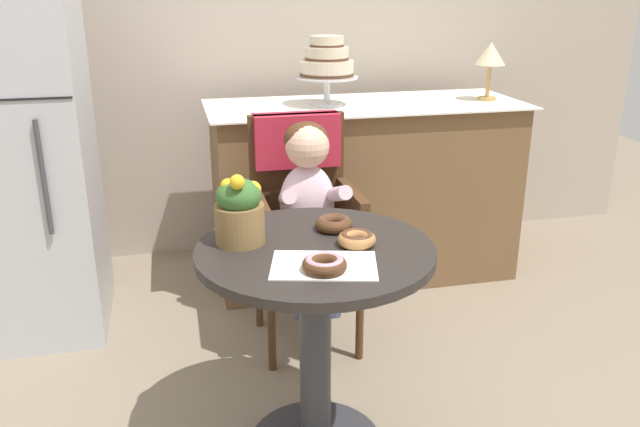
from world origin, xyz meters
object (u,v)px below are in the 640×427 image
at_px(cafe_table, 315,310).
at_px(seated_child, 309,196).
at_px(flower_vase, 239,210).
at_px(donut_side, 334,223).
at_px(tiered_cake_stand, 327,63).
at_px(donut_front, 357,238).
at_px(table_lamp, 490,56).
at_px(refrigerator, 8,140).
at_px(wicker_chair, 301,193).
at_px(donut_mid, 324,264).

height_order(cafe_table, seated_child, seated_child).
bearing_deg(flower_vase, seated_child, 57.99).
height_order(donut_side, tiered_cake_stand, tiered_cake_stand).
height_order(donut_front, flower_vase, flower_vase).
bearing_deg(cafe_table, flower_vase, 157.30).
height_order(cafe_table, table_lamp, table_lamp).
relative_size(flower_vase, refrigerator, 0.13).
distance_m(table_lamp, refrigerator, 2.24).
bearing_deg(refrigerator, wicker_chair, -16.12).
height_order(wicker_chair, flower_vase, wicker_chair).
height_order(donut_front, table_lamp, table_lamp).
relative_size(donut_front, tiered_cake_stand, 0.35).
height_order(wicker_chair, refrigerator, refrigerator).
bearing_deg(flower_vase, refrigerator, 129.66).
bearing_deg(donut_side, tiered_cake_stand, 77.43).
distance_m(cafe_table, seated_child, 0.64).
bearing_deg(seated_child, donut_mid, -99.20).
bearing_deg(donut_front, donut_mid, -130.90).
xyz_separation_m(table_lamp, refrigerator, (-2.22, -0.16, -0.27)).
bearing_deg(flower_vase, donut_mid, -53.09).
height_order(seated_child, table_lamp, table_lamp).
distance_m(donut_front, refrigerator, 1.62).
bearing_deg(wicker_chair, donut_mid, -103.91).
distance_m(wicker_chair, donut_front, 0.79).
bearing_deg(flower_vase, cafe_table, -22.70).
bearing_deg(donut_side, cafe_table, -125.29).
relative_size(donut_side, flower_vase, 0.52).
relative_size(cafe_table, wicker_chair, 0.75).
xyz_separation_m(donut_side, flower_vase, (-0.30, -0.04, 0.08)).
xyz_separation_m(wicker_chair, tiered_cake_stand, (0.24, 0.54, 0.46)).
xyz_separation_m(seated_child, table_lamp, (1.06, 0.65, 0.44)).
height_order(cafe_table, refrigerator, refrigerator).
distance_m(seated_child, refrigerator, 1.27).
bearing_deg(wicker_chair, seated_child, -96.22).
xyz_separation_m(wicker_chair, table_lamp, (1.06, 0.50, 0.48)).
bearing_deg(tiered_cake_stand, donut_side, -102.57).
bearing_deg(flower_vase, donut_side, 7.31).
distance_m(donut_side, table_lamp, 1.61).
bearing_deg(table_lamp, cafe_table, -132.95).
xyz_separation_m(wicker_chair, seated_child, (0.00, -0.16, 0.04)).
xyz_separation_m(cafe_table, donut_front, (0.12, -0.02, 0.23)).
xyz_separation_m(seated_child, donut_side, (-0.02, -0.48, 0.06)).
xyz_separation_m(donut_mid, donut_side, (0.10, 0.30, -0.00)).
relative_size(seated_child, donut_mid, 5.86).
bearing_deg(flower_vase, tiered_cake_stand, 65.08).
xyz_separation_m(seated_child, refrigerator, (-1.16, 0.49, 0.17)).
bearing_deg(cafe_table, donut_mid, -94.40).
bearing_deg(donut_side, wicker_chair, 87.90).
bearing_deg(table_lamp, seated_child, -148.40).
relative_size(flower_vase, table_lamp, 0.80).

